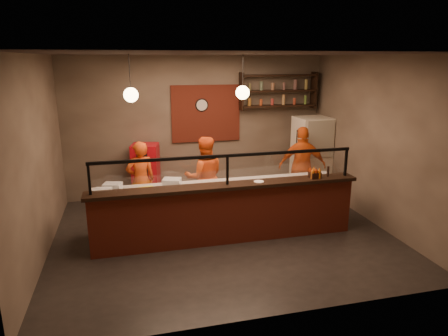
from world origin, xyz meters
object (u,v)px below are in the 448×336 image
object	(u,v)px
wall_clock	(202,105)
fridge	(311,156)
red_cooler	(146,173)
pepper_mill	(328,171)
cook_right	(302,166)
condiment_caddy	(315,175)
cook_left	(141,180)
cook_mid	(205,177)
pizza_dough	(211,186)

from	to	relation	value
wall_clock	fridge	distance (m)	2.84
red_cooler	pepper_mill	size ratio (longest dim) A/B	7.07
wall_clock	red_cooler	world-z (taller)	wall_clock
fridge	red_cooler	bearing A→B (deg)	172.78
cook_right	condiment_caddy	xyz separation A→B (m)	(-0.44, -1.45, 0.25)
wall_clock	red_cooler	bearing A→B (deg)	-166.99
pepper_mill	condiment_caddy	bearing A→B (deg)	-174.67
cook_left	cook_right	world-z (taller)	cook_right
cook_left	cook_mid	bearing A→B (deg)	157.19
cook_mid	fridge	bearing A→B (deg)	-159.40
red_cooler	cook_right	bearing A→B (deg)	-3.58
wall_clock	fridge	bearing A→B (deg)	-13.71
red_cooler	pepper_mill	bearing A→B (deg)	-24.42
pizza_dough	condiment_caddy	xyz separation A→B (m)	(1.80, -0.44, 0.21)
cook_mid	cook_left	bearing A→B (deg)	-7.51
wall_clock	fridge	world-z (taller)	wall_clock
wall_clock	condiment_caddy	world-z (taller)	wall_clock
cook_left	cook_mid	size ratio (longest dim) A/B	0.95
wall_clock	cook_left	distance (m)	2.35
cook_right	pizza_dough	distance (m)	2.45
cook_right	red_cooler	xyz separation A→B (m)	(-3.29, 1.01, -0.21)
pizza_dough	red_cooler	bearing A→B (deg)	117.62
wall_clock	cook_mid	xyz separation A→B (m)	(-0.25, -1.49, -1.27)
wall_clock	cook_right	world-z (taller)	wall_clock
fridge	condiment_caddy	size ratio (longest dim) A/B	9.50
cook_left	pepper_mill	size ratio (longest dim) A/B	8.47
cook_left	cook_right	bearing A→B (deg)	166.57
condiment_caddy	cook_mid	bearing A→B (deg)	143.88
cook_mid	cook_right	xyz separation A→B (m)	(2.20, 0.17, 0.04)
wall_clock	cook_mid	world-z (taller)	wall_clock
red_cooler	wall_clock	bearing A→B (deg)	26.47
red_cooler	pizza_dough	size ratio (longest dim) A/B	2.86
pizza_dough	cook_right	bearing A→B (deg)	24.20
fridge	cook_mid	bearing A→B (deg)	-165.07
pepper_mill	cook_left	bearing A→B (deg)	155.60
pizza_dough	cook_left	bearing A→B (deg)	138.46
fridge	red_cooler	size ratio (longest dim) A/B	1.38
cook_right	condiment_caddy	bearing A→B (deg)	88.37
cook_right	pizza_dough	bearing A→B (deg)	39.34
red_cooler	condiment_caddy	distance (m)	3.80
cook_left	red_cooler	distance (m)	0.97
cook_left	cook_right	xyz separation A→B (m)	(3.44, -0.06, 0.08)
cook_left	wall_clock	bearing A→B (deg)	-152.33
pepper_mill	pizza_dough	bearing A→B (deg)	168.58
wall_clock	red_cooler	size ratio (longest dim) A/B	0.23
pepper_mill	red_cooler	bearing A→B (deg)	142.12
fridge	red_cooler	world-z (taller)	fridge
wall_clock	cook_right	distance (m)	2.66
cook_mid	pepper_mill	distance (m)	2.41
cook_right	pizza_dough	xyz separation A→B (m)	(-2.24, -1.01, 0.04)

